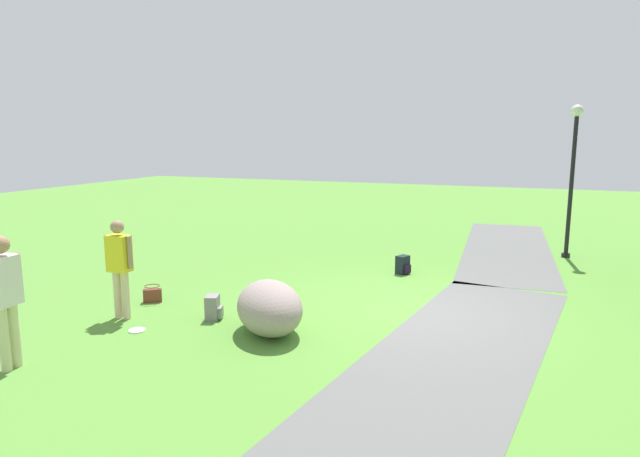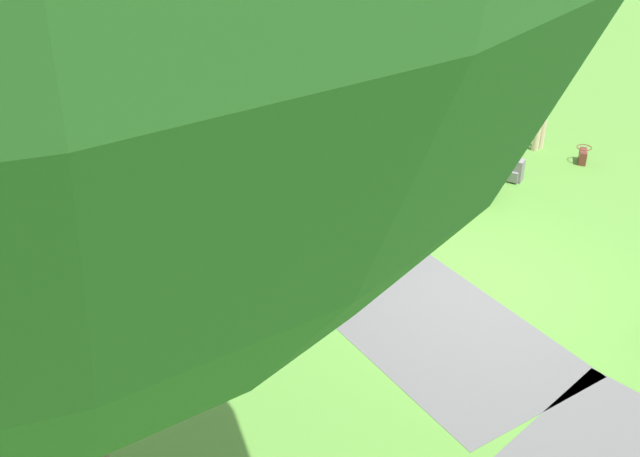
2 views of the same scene
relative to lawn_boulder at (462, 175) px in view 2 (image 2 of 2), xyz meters
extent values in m
plane|color=#568E35|center=(-1.90, 1.81, -0.41)|extent=(48.00, 48.00, 0.00)
cube|color=#5E5E5D|center=(0.04, 2.71, -0.40)|extent=(8.23, 3.31, 0.01)
cube|color=#5E5E5D|center=(7.67, 0.54, -0.40)|extent=(8.20, 5.16, 0.01)
ellipsoid|color=gray|center=(0.00, 0.00, 0.00)|extent=(1.69, 1.65, 0.81)
cylinder|color=beige|center=(0.27, -2.66, -0.01)|extent=(0.13, 0.13, 0.80)
cylinder|color=beige|center=(0.27, -2.50, -0.01)|extent=(0.13, 0.13, 0.80)
cube|color=yellow|center=(0.27, -2.58, 0.69)|extent=(0.24, 0.36, 0.60)
cylinder|color=#9E7F60|center=(0.27, -2.80, 0.72)|extent=(0.08, 0.08, 0.53)
cylinder|color=#9E7F60|center=(0.27, -2.36, 0.72)|extent=(0.08, 0.08, 0.53)
sphere|color=#9E7F60|center=(0.27, -2.58, 1.13)|extent=(0.22, 0.22, 0.22)
cylinder|color=beige|center=(2.27, -2.57, 0.02)|extent=(0.13, 0.13, 0.85)
cylinder|color=beige|center=(2.42, -2.56, 0.02)|extent=(0.13, 0.13, 0.85)
cube|color=silver|center=(2.34, -2.56, 0.77)|extent=(0.37, 0.26, 0.64)
cylinder|color=#A17758|center=(2.13, -2.57, 0.80)|extent=(0.08, 0.08, 0.57)
cylinder|color=#A17758|center=(2.56, -2.55, 0.80)|extent=(0.08, 0.08, 0.57)
sphere|color=#A17758|center=(2.34, -2.56, 1.23)|extent=(0.23, 0.23, 0.23)
cube|color=brown|center=(-0.62, -2.68, -0.29)|extent=(0.28, 0.33, 0.24)
torus|color=brown|center=(-0.62, -2.68, -0.11)|extent=(0.38, 0.38, 0.02)
cube|color=gray|center=(-0.23, -1.17, -0.21)|extent=(0.33, 0.28, 0.40)
cube|color=gray|center=(-0.27, -1.04, -0.29)|extent=(0.20, 0.12, 0.18)
cylinder|color=white|center=(0.67, -1.96, -0.40)|extent=(0.25, 0.25, 0.02)
camera|label=1|loc=(7.00, 3.56, 2.59)|focal=30.12mm
camera|label=2|loc=(-7.09, 9.44, 5.80)|focal=43.83mm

